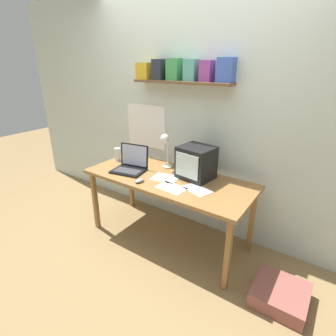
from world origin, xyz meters
name	(u,v)px	position (x,y,z in m)	size (l,w,h in m)	color
ground_plane	(168,238)	(0.00, 0.00, 0.00)	(12.00, 12.00, 0.00)	olive
back_wall	(193,113)	(-0.01, 0.48, 1.31)	(5.60, 0.24, 2.60)	silver
corner_desk	(168,183)	(0.00, 0.00, 0.68)	(1.73, 0.73, 0.74)	olive
crt_monitor	(196,163)	(0.23, 0.15, 0.90)	(0.36, 0.33, 0.32)	black
laptop	(131,164)	(-0.44, -0.07, 0.80)	(0.38, 0.33, 0.26)	black
desk_lamp	(165,144)	(-0.16, 0.18, 1.01)	(0.11, 0.16, 0.39)	white
juice_glass	(118,155)	(-0.77, 0.07, 0.80)	(0.07, 0.07, 0.15)	white
computer_mouse	(140,181)	(-0.16, -0.25, 0.75)	(0.07, 0.11, 0.03)	gray
loose_paper_near_monitor	(197,189)	(0.37, -0.08, 0.74)	(0.30, 0.24, 0.00)	white
printed_handout	(165,178)	(-0.01, -0.04, 0.74)	(0.28, 0.23, 0.00)	white
loose_paper_near_laptop	(171,188)	(0.17, -0.19, 0.74)	(0.28, 0.19, 0.00)	silver
floor_cushion	(280,295)	(1.22, -0.16, 0.06)	(0.41, 0.41, 0.13)	#96534A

